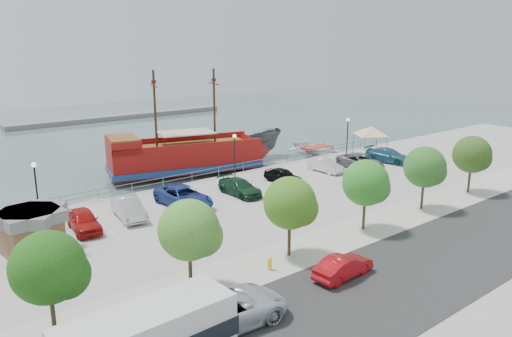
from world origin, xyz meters
TOP-DOWN VIEW (x-y plane):
  - ground at (0.00, 0.00)m, footprint 160.00×160.00m
  - street at (0.00, -16.00)m, footprint 100.00×8.00m
  - sidewalk at (0.00, -10.00)m, footprint 100.00×4.00m
  - seawall_railing at (0.00, 7.80)m, footprint 50.00×0.06m
  - far_shore at (10.00, 55.00)m, footprint 40.00×3.00m
  - pirate_ship at (0.05, 13.39)m, footprint 18.57×9.31m
  - patrol_boat at (9.33, 15.36)m, footprint 8.03×3.64m
  - speedboat at (16.11, 11.31)m, footprint 5.62×7.55m
  - dock_west at (-14.80, 9.20)m, footprint 6.41×2.97m
  - dock_mid at (7.33, 9.20)m, footprint 6.90×3.55m
  - dock_east at (15.29, 9.20)m, footprint 7.39×4.49m
  - shed at (-20.17, 0.17)m, footprint 3.79×3.79m
  - canopy_tent at (18.09, 4.82)m, footprint 5.50×5.50m
  - street_van at (-15.43, -13.97)m, footprint 6.16×3.10m
  - street_sedan at (-7.61, -14.02)m, footprint 3.95×1.57m
  - fire_hydrant at (-10.24, -10.80)m, footprint 0.28×0.28m
  - lamp_post_left at (-18.00, 6.50)m, footprint 0.36×0.36m
  - lamp_post_mid at (0.00, 6.50)m, footprint 0.36×0.36m
  - lamp_post_right at (16.00, 6.50)m, footprint 0.36×0.36m
  - tree_a at (-21.85, -10.07)m, footprint 3.30×3.20m
  - tree_b at (-14.85, -10.07)m, footprint 3.30×3.20m
  - tree_c at (-7.85, -10.07)m, footprint 3.30×3.20m
  - tree_d at (-0.85, -10.07)m, footprint 3.30×3.20m
  - tree_e at (6.15, -10.07)m, footprint 3.30×3.20m
  - tree_f at (13.15, -10.07)m, footprint 3.30×3.20m
  - parked_car_a at (-16.28, 1.98)m, footprint 2.23×4.48m
  - parked_car_b at (-12.76, 2.44)m, footprint 2.30×4.83m
  - parked_car_c at (-8.18, 2.26)m, footprint 2.83×5.82m
  - parked_car_d at (-2.88, 1.87)m, footprint 1.94×4.68m
  - parked_car_e at (2.58, 2.47)m, footprint 1.97×4.05m
  - parked_car_f at (8.47, 2.70)m, footprint 1.47×4.06m
  - parked_car_g at (12.22, 1.31)m, footprint 3.06×5.66m
  - parked_car_h at (16.83, 1.27)m, footprint 2.88×5.43m

SIDE VIEW (x-z plane):
  - ground at x=0.00m, z-range -1.00..-1.00m
  - dock_west at x=-14.80m, z-range -1.00..-0.65m
  - dock_mid at x=7.33m, z-range -1.00..-0.62m
  - dock_east at x=15.29m, z-range -1.00..-0.59m
  - far_shore at x=10.00m, z-range -1.00..-0.20m
  - speedboat at x=16.11m, z-range -1.00..0.50m
  - street at x=0.00m, z-range -0.01..0.03m
  - sidewalk at x=0.00m, z-range -0.01..0.04m
  - fire_hydrant at x=-10.24m, z-range 0.04..0.84m
  - patrol_boat at x=9.33m, z-range -1.00..2.01m
  - seawall_railing at x=0.00m, z-range 0.03..1.03m
  - street_sedan at x=-7.61m, z-range 0.00..1.28m
  - parked_car_f at x=8.47m, z-range 0.00..1.33m
  - parked_car_e at x=2.58m, z-range 0.00..1.33m
  - parked_car_d at x=-2.88m, z-range 0.00..1.35m
  - parked_car_a at x=-16.28m, z-range 0.00..1.47m
  - parked_car_h at x=16.83m, z-range 0.00..1.50m
  - parked_car_g at x=12.22m, z-range 0.00..1.51m
  - parked_car_b at x=-12.76m, z-range 0.00..1.53m
  - parked_car_c at x=-8.18m, z-range 0.00..1.59m
  - street_van at x=-15.43m, z-range 0.00..1.67m
  - pirate_ship at x=0.05m, z-range -4.82..6.67m
  - shed at x=-20.17m, z-range 0.09..2.93m
  - lamp_post_left at x=-18.00m, z-range 0.80..5.08m
  - lamp_post_mid at x=0.00m, z-range 0.80..5.08m
  - lamp_post_right at x=16.00m, z-range 0.80..5.08m
  - tree_a at x=-21.85m, z-range 0.80..5.80m
  - tree_b at x=-14.85m, z-range 0.80..5.80m
  - tree_c at x=-7.85m, z-range 0.80..5.80m
  - tree_d at x=-0.85m, z-range 0.80..5.80m
  - tree_e at x=6.15m, z-range 0.80..5.80m
  - tree_f at x=13.15m, z-range 0.80..5.80m
  - canopy_tent at x=18.09m, z-range 1.42..5.27m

